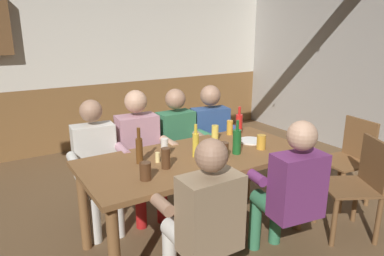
% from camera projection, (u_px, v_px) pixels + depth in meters
% --- Properties ---
extents(ground_plane, '(7.58, 7.58, 0.00)m').
position_uv_depth(ground_plane, '(200.00, 241.00, 3.08)').
color(ground_plane, brown).
extents(back_wall_upper, '(6.32, 0.12, 1.71)m').
position_uv_depth(back_wall_upper, '(85.00, 25.00, 5.05)').
color(back_wall_upper, silver).
extents(back_wall_wainscot, '(6.32, 0.12, 0.96)m').
position_uv_depth(back_wall_wainscot, '(93.00, 116.00, 5.42)').
color(back_wall_wainscot, brown).
rests_on(back_wall_wainscot, ground_plane).
extents(dining_table, '(1.89, 0.88, 0.77)m').
position_uv_depth(dining_table, '(197.00, 167.00, 2.94)').
color(dining_table, brown).
rests_on(dining_table, ground_plane).
extents(person_0, '(0.54, 0.52, 1.18)m').
position_uv_depth(person_0, '(97.00, 160.00, 3.16)').
color(person_0, silver).
rests_on(person_0, ground_plane).
extents(person_1, '(0.54, 0.55, 1.23)m').
position_uv_depth(person_1, '(140.00, 148.00, 3.38)').
color(person_1, '#B78493').
rests_on(person_1, ground_plane).
extents(person_2, '(0.52, 0.50, 1.20)m').
position_uv_depth(person_2, '(180.00, 142.00, 3.60)').
color(person_2, '#33724C').
rests_on(person_2, ground_plane).
extents(person_3, '(0.58, 0.56, 1.20)m').
position_uv_depth(person_3, '(213.00, 136.00, 3.80)').
color(person_3, '#2D4C84').
rests_on(person_3, ground_plane).
extents(person_4, '(0.52, 0.51, 1.18)m').
position_uv_depth(person_4, '(203.00, 216.00, 2.21)').
color(person_4, '#997F60').
rests_on(person_4, ground_plane).
extents(person_5, '(0.55, 0.55, 1.18)m').
position_uv_depth(person_5, '(290.00, 188.00, 2.60)').
color(person_5, '#6B2D66').
rests_on(person_5, ground_plane).
extents(chair_empty_near_right, '(0.60, 0.60, 0.88)m').
position_uv_depth(chair_empty_near_right, '(358.00, 184.00, 3.08)').
color(chair_empty_near_right, brown).
rests_on(chair_empty_near_right, ground_plane).
extents(chair_empty_near_left, '(0.49, 0.49, 0.88)m').
position_uv_depth(chair_empty_near_left, '(349.00, 158.00, 3.69)').
color(chair_empty_near_left, brown).
rests_on(chair_empty_near_left, ground_plane).
extents(table_candle, '(0.04, 0.04, 0.08)m').
position_uv_depth(table_candle, '(158.00, 157.00, 2.76)').
color(table_candle, '#F9E08C').
rests_on(table_candle, dining_table).
extents(plate_0, '(0.22, 0.22, 0.01)m').
position_uv_depth(plate_0, '(251.00, 141.00, 3.27)').
color(plate_0, white).
rests_on(plate_0, dining_table).
extents(bottle_0, '(0.07, 0.07, 0.27)m').
position_uv_depth(bottle_0, '(239.00, 123.00, 3.52)').
color(bottle_0, red).
rests_on(bottle_0, dining_table).
extents(bottle_1, '(0.07, 0.07, 0.29)m').
position_uv_depth(bottle_1, '(237.00, 141.00, 2.93)').
color(bottle_1, '#195923').
rests_on(bottle_1, dining_table).
extents(bottle_2, '(0.05, 0.05, 0.27)m').
position_uv_depth(bottle_2, '(196.00, 144.00, 2.86)').
color(bottle_2, gold).
rests_on(bottle_2, dining_table).
extents(bottle_3, '(0.05, 0.05, 0.29)m').
position_uv_depth(bottle_3, '(139.00, 149.00, 2.72)').
color(bottle_3, '#593314').
rests_on(bottle_3, dining_table).
extents(pint_glass_0, '(0.08, 0.08, 0.13)m').
position_uv_depth(pint_glass_0, '(145.00, 171.00, 2.44)').
color(pint_glass_0, '#4C2D19').
rests_on(pint_glass_0, dining_table).
extents(pint_glass_1, '(0.06, 0.06, 0.15)m').
position_uv_depth(pint_glass_1, '(165.00, 148.00, 2.87)').
color(pint_glass_1, white).
rests_on(pint_glass_1, dining_table).
extents(pint_glass_2, '(0.07, 0.07, 0.16)m').
position_uv_depth(pint_glass_2, '(166.00, 158.00, 2.63)').
color(pint_glass_2, '#4C2D19').
rests_on(pint_glass_2, dining_table).
extents(pint_glass_3, '(0.08, 0.08, 0.13)m').
position_uv_depth(pint_glass_3, '(261.00, 142.00, 3.06)').
color(pint_glass_3, gold).
rests_on(pint_glass_3, dining_table).
extents(pint_glass_4, '(0.06, 0.06, 0.14)m').
position_uv_depth(pint_glass_4, '(230.00, 128.00, 3.47)').
color(pint_glass_4, gold).
rests_on(pint_glass_4, dining_table).
extents(pint_glass_5, '(0.08, 0.08, 0.13)m').
position_uv_depth(pint_glass_5, '(224.00, 150.00, 2.85)').
color(pint_glass_5, '#4C2D19').
rests_on(pint_glass_5, dining_table).
extents(pint_glass_6, '(0.07, 0.07, 0.14)m').
position_uv_depth(pint_glass_6, '(215.00, 133.00, 3.29)').
color(pint_glass_6, '#E5C64C').
rests_on(pint_glass_6, dining_table).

